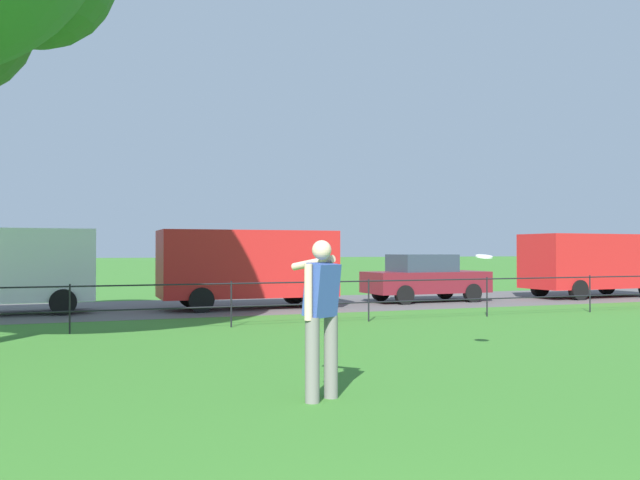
# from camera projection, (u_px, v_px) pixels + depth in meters

# --- Properties ---
(street_strip) EXTENTS (80.00, 6.26, 0.01)m
(street_strip) POSITION_uv_depth(u_px,v_px,m) (131.00, 309.00, 18.89)
(street_strip) COLOR #565454
(street_strip) RESTS_ON ground
(park_fence) EXTENTS (29.66, 0.04, 1.00)m
(park_fence) POSITION_uv_depth(u_px,v_px,m) (154.00, 299.00, 13.85)
(park_fence) COLOR black
(park_fence) RESTS_ON ground
(person_thrower) EXTENTS (0.47, 0.87, 1.79)m
(person_thrower) POSITION_uv_depth(u_px,v_px,m) (321.00, 313.00, 7.43)
(person_thrower) COLOR slate
(person_thrower) RESTS_ON ground
(frisbee) EXTENTS (0.29, 0.29, 0.07)m
(frisbee) POSITION_uv_depth(u_px,v_px,m) (484.00, 256.00, 10.59)
(frisbee) COLOR white
(panel_van_center) EXTENTS (5.02, 2.15, 2.24)m
(panel_van_center) POSITION_uv_depth(u_px,v_px,m) (248.00, 264.00, 19.19)
(panel_van_center) COLOR red
(panel_van_center) RESTS_ON ground
(car_maroon_far_left) EXTENTS (4.03, 1.87, 1.54)m
(car_maroon_far_left) POSITION_uv_depth(u_px,v_px,m) (425.00, 278.00, 21.62)
(car_maroon_far_left) COLOR maroon
(car_maroon_far_left) RESTS_ON ground
(panel_van_far_right) EXTENTS (5.07, 2.25, 2.24)m
(panel_van_far_right) POSITION_uv_depth(u_px,v_px,m) (591.00, 262.00, 23.70)
(panel_van_far_right) COLOR red
(panel_van_far_right) RESTS_ON ground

